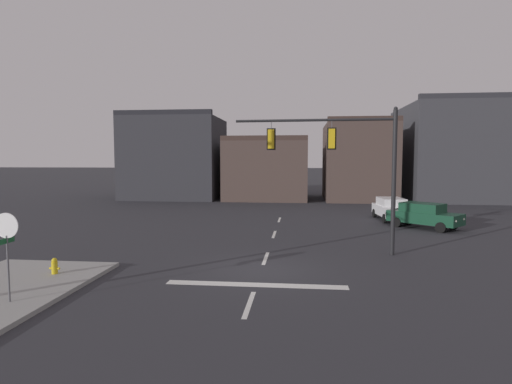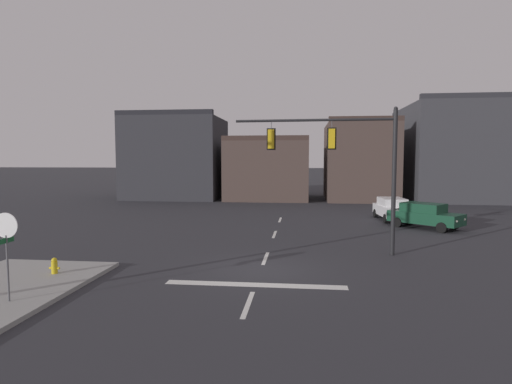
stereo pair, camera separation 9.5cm
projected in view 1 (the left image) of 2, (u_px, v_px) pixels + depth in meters
name	position (u px, v px, depth m)	size (l,w,h in m)	color
ground_plane	(261.00, 270.00, 16.73)	(400.00, 400.00, 0.00)	#2B2B30
stop_bar_paint	(256.00, 285.00, 14.74)	(6.40, 0.50, 0.01)	silver
lane_centreline	(266.00, 258.00, 18.71)	(0.16, 26.40, 0.01)	silver
signal_mast_near_side	(346.00, 155.00, 19.35)	(7.41, 0.62, 6.77)	black
stop_sign	(7.00, 236.00, 12.42)	(0.76, 0.64, 2.83)	#56565B
car_lot_nearside	(424.00, 215.00, 26.82)	(4.48, 4.27, 1.61)	#143D28
car_lot_middle	(391.00, 208.00, 30.37)	(2.16, 4.55, 1.61)	silver
fire_hydrant	(55.00, 269.00, 15.61)	(0.40, 0.30, 0.75)	gold
building_row	(343.00, 158.00, 46.90)	(42.61, 13.05, 10.71)	#2D2D33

